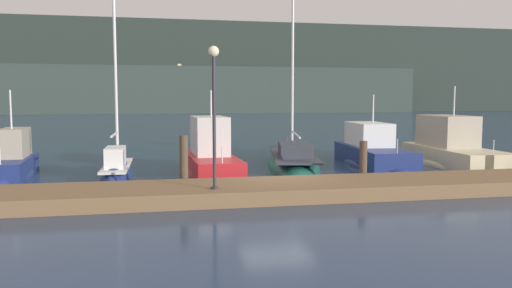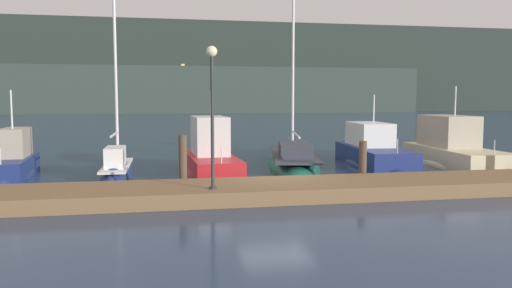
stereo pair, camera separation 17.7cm
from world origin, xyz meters
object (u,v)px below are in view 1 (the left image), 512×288
object	(u,v)px
sailboat_berth_4	(293,164)
rowboat_adrift	(501,157)
motorboat_berth_3	(211,164)
motorboat_berth_6	(452,157)
dock_lamppost	(214,95)
channel_buoy	(215,137)
motorboat_berth_1	(13,169)
motorboat_berth_5	(372,157)
sailboat_berth_2	(117,174)

from	to	relation	value
sailboat_berth_4	rowboat_adrift	size ratio (longest dim) A/B	3.69
motorboat_berth_3	motorboat_berth_6	size ratio (longest dim) A/B	0.83
dock_lamppost	channel_buoy	bearing A→B (deg)	83.44
motorboat_berth_3	motorboat_berth_6	world-z (taller)	motorboat_berth_6
motorboat_berth_1	rowboat_adrift	bearing A→B (deg)	5.53
channel_buoy	dock_lamppost	bearing A→B (deg)	-96.56
motorboat_berth_5	channel_buoy	xyz separation A→B (m)	(-6.36, 9.68, 0.31)
motorboat_berth_1	motorboat_berth_3	size ratio (longest dim) A/B	0.82
sailboat_berth_2	motorboat_berth_6	xyz separation A→B (m)	(15.18, 0.61, 0.26)
motorboat_berth_3	dock_lamppost	distance (m)	6.55
dock_lamppost	motorboat_berth_5	bearing A→B (deg)	41.16
motorboat_berth_6	channel_buoy	xyz separation A→B (m)	(-9.99, 10.55, 0.26)
sailboat_berth_4	dock_lamppost	xyz separation A→B (m)	(-4.44, -7.28, 3.13)
channel_buoy	rowboat_adrift	size ratio (longest dim) A/B	0.58
motorboat_berth_5	rowboat_adrift	size ratio (longest dim) A/B	2.23
sailboat_berth_4	motorboat_berth_5	size ratio (longest dim) A/B	1.66
motorboat_berth_3	channel_buoy	distance (m)	11.14
sailboat_berth_2	channel_buoy	world-z (taller)	sailboat_berth_2
dock_lamppost	motorboat_berth_6	bearing A→B (deg)	28.19
sailboat_berth_4	dock_lamppost	distance (m)	9.08
sailboat_berth_4	sailboat_berth_2	bearing A→B (deg)	-169.01
dock_lamppost	rowboat_adrift	world-z (taller)	dock_lamppost
motorboat_berth_5	dock_lamppost	distance (m)	11.41
sailboat_berth_4	dock_lamppost	world-z (taller)	sailboat_berth_4
motorboat_berth_5	rowboat_adrift	distance (m)	8.33
sailboat_berth_2	rowboat_adrift	world-z (taller)	sailboat_berth_2
motorboat_berth_3	motorboat_berth_6	xyz separation A→B (m)	(11.39, 0.50, -0.03)
motorboat_berth_1	sailboat_berth_4	distance (m)	11.77
motorboat_berth_1	sailboat_berth_4	bearing A→B (deg)	3.12
motorboat_berth_3	motorboat_berth_5	world-z (taller)	motorboat_berth_3
sailboat_berth_4	channel_buoy	xyz separation A→B (m)	(-2.49, 9.67, 0.55)
motorboat_berth_1	motorboat_berth_5	distance (m)	15.63
dock_lamppost	rowboat_adrift	size ratio (longest dim) A/B	1.34
sailboat_berth_2	rowboat_adrift	size ratio (longest dim) A/B	2.62
sailboat_berth_4	motorboat_berth_6	xyz separation A→B (m)	(7.50, -0.88, 0.29)
motorboat_berth_6	channel_buoy	world-z (taller)	motorboat_berth_6
sailboat_berth_4	rowboat_adrift	bearing A→B (deg)	7.86
motorboat_berth_5	rowboat_adrift	world-z (taller)	motorboat_berth_5
motorboat_berth_6	channel_buoy	size ratio (longest dim) A/B	3.93
motorboat_berth_1	motorboat_berth_6	distance (m)	19.25
motorboat_berth_6	dock_lamppost	size ratio (longest dim) A/B	1.71
dock_lamppost	motorboat_berth_3	bearing A→B (deg)	84.74
motorboat_berth_3	rowboat_adrift	bearing A→B (deg)	10.82
sailboat_berth_2	motorboat_berth_5	xyz separation A→B (m)	(11.56, 1.48, 0.21)
sailboat_berth_2	rowboat_adrift	distance (m)	19.96
sailboat_berth_2	motorboat_berth_5	distance (m)	11.65
motorboat_berth_5	motorboat_berth_6	xyz separation A→B (m)	(3.63, -0.87, 0.05)
sailboat_berth_2	motorboat_berth_3	xyz separation A→B (m)	(3.79, 0.11, 0.29)
sailboat_berth_2	rowboat_adrift	xyz separation A→B (m)	(19.71, 3.15, -0.14)
sailboat_berth_2	motorboat_berth_6	size ratio (longest dim) A/B	1.14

